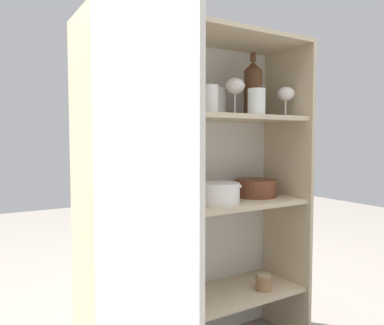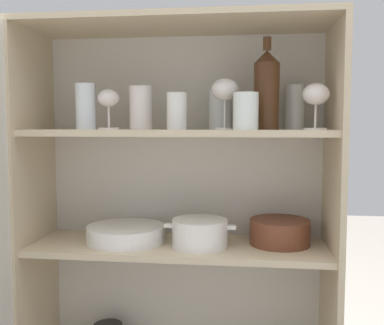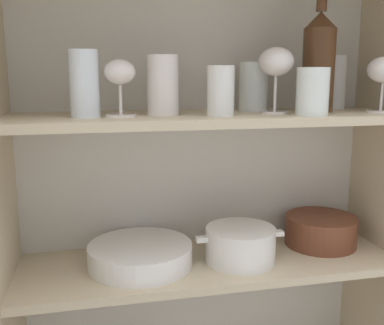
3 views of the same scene
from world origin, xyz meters
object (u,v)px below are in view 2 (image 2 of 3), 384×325
(plate_stack_white, at_px, (126,234))
(mixing_bowl_large, at_px, (280,231))
(wine_bottle, at_px, (267,89))
(casserole_dish, at_px, (200,233))

(plate_stack_white, height_order, mixing_bowl_large, mixing_bowl_large)
(wine_bottle, relative_size, plate_stack_white, 1.10)
(mixing_bowl_large, distance_m, casserole_dish, 0.26)
(plate_stack_white, relative_size, casserole_dish, 1.12)
(plate_stack_white, distance_m, casserole_dish, 0.25)
(plate_stack_white, height_order, casserole_dish, casserole_dish)
(wine_bottle, relative_size, casserole_dish, 1.24)
(mixing_bowl_large, xyz_separation_m, casserole_dish, (-0.25, -0.06, 0.00))
(wine_bottle, xyz_separation_m, casserole_dish, (-0.20, -0.03, -0.45))
(mixing_bowl_large, height_order, casserole_dish, casserole_dish)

